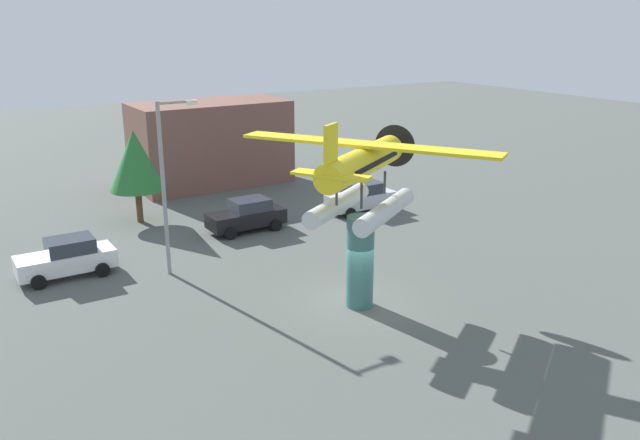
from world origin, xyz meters
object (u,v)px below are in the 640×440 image
at_px(car_near_white, 67,258).
at_px(car_far_silver, 362,197).
at_px(tree_east, 135,161).
at_px(floatplane_monument, 363,174).
at_px(car_mid_black, 247,215).
at_px(display_pedestal, 360,262).
at_px(storefront_building, 211,143).
at_px(streetlight_primary, 167,176).

bearing_deg(car_near_white, car_far_silver, -175.57).
bearing_deg(tree_east, car_far_silver, -22.63).
relative_size(floatplane_monument, car_mid_black, 2.24).
relative_size(display_pedestal, car_mid_black, 0.90).
distance_m(car_far_silver, storefront_building, 12.32).
bearing_deg(streetlight_primary, storefront_building, 60.82).
distance_m(display_pedestal, floatplane_monument, 3.56).
distance_m(streetlight_primary, storefront_building, 16.83).
distance_m(car_mid_black, storefront_building, 11.34).
height_order(display_pedestal, tree_east, tree_east).
relative_size(car_near_white, tree_east, 0.80).
relative_size(floatplane_monument, car_near_white, 2.24).
distance_m(display_pedestal, storefront_building, 22.23).
bearing_deg(tree_east, storefront_building, 41.06).
xyz_separation_m(storefront_building, tree_east, (-7.08, -6.17, 0.72)).
relative_size(car_mid_black, storefront_building, 0.40).
bearing_deg(display_pedestal, floatplane_monument, 31.86).
xyz_separation_m(streetlight_primary, storefront_building, (8.16, 14.62, -1.69)).
distance_m(floatplane_monument, storefront_building, 22.27).
bearing_deg(tree_east, display_pedestal, -75.57).
relative_size(display_pedestal, storefront_building, 0.36).
bearing_deg(tree_east, streetlight_primary, -97.29).
bearing_deg(streetlight_primary, floatplane_monument, -54.25).
bearing_deg(car_mid_black, car_far_silver, 177.77).
height_order(car_far_silver, streetlight_primary, streetlight_primary).
relative_size(floatplane_monument, tree_east, 1.78).
xyz_separation_m(car_far_silver, tree_east, (-11.94, 4.98, 2.69)).
relative_size(car_near_white, streetlight_primary, 0.54).
bearing_deg(car_near_white, car_mid_black, -170.54).
distance_m(car_mid_black, tree_east, 7.02).
height_order(floatplane_monument, car_far_silver, floatplane_monument).
height_order(display_pedestal, floatplane_monument, floatplane_monument).
bearing_deg(tree_east, car_mid_black, -46.23).
distance_m(car_near_white, car_mid_black, 9.86).
height_order(car_mid_black, car_far_silver, same).
xyz_separation_m(floatplane_monument, car_mid_black, (0.30, 11.07, -4.57)).
height_order(car_near_white, storefront_building, storefront_building).
distance_m(display_pedestal, car_mid_black, 11.20).
bearing_deg(display_pedestal, storefront_building, 82.21).
bearing_deg(streetlight_primary, car_far_silver, 14.93).
bearing_deg(car_mid_black, tree_east, -46.23).
relative_size(car_near_white, storefront_building, 0.40).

